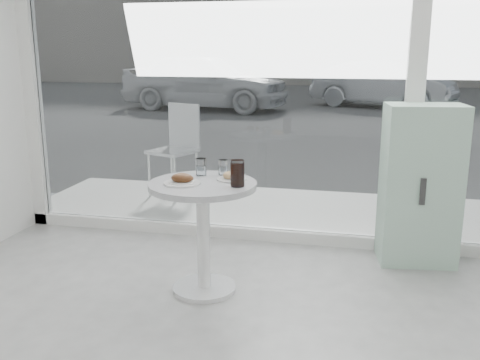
% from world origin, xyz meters
% --- Properties ---
extents(storefront, '(5.00, 0.14, 3.00)m').
position_xyz_m(storefront, '(0.07, 3.00, 1.71)').
color(storefront, white).
rests_on(storefront, ground).
extents(main_table, '(0.72, 0.72, 0.77)m').
position_xyz_m(main_table, '(-0.50, 1.90, 0.55)').
color(main_table, white).
rests_on(main_table, ground).
extents(patio_deck, '(5.60, 1.60, 0.05)m').
position_xyz_m(patio_deck, '(0.00, 3.80, 0.03)').
color(patio_deck, white).
rests_on(patio_deck, ground).
extents(street, '(40.00, 24.00, 0.00)m').
position_xyz_m(street, '(0.00, 16.00, -0.00)').
color(street, '#313131').
rests_on(street, ground).
extents(mint_cabinet, '(0.61, 0.45, 1.23)m').
position_xyz_m(mint_cabinet, '(0.97, 2.78, 0.62)').
color(mint_cabinet, '#9EC9B0').
rests_on(mint_cabinet, ground).
extents(patio_chair, '(0.56, 0.56, 1.00)m').
position_xyz_m(patio_chair, '(-1.45, 4.10, 0.62)').
color(patio_chair, white).
rests_on(patio_chair, patio_deck).
extents(car_white, '(4.81, 2.46, 1.57)m').
position_xyz_m(car_white, '(-3.77, 13.00, 0.78)').
color(car_white, silver).
rests_on(car_white, street).
extents(car_silver, '(4.25, 2.63, 1.32)m').
position_xyz_m(car_silver, '(1.07, 14.68, 0.66)').
color(car_silver, '#A5A8AD').
rests_on(car_silver, street).
extents(plate_fritter, '(0.24, 0.24, 0.07)m').
position_xyz_m(plate_fritter, '(-0.61, 1.83, 0.80)').
color(plate_fritter, silver).
rests_on(plate_fritter, main_table).
extents(plate_donut, '(0.20, 0.20, 0.05)m').
position_xyz_m(plate_donut, '(-0.33, 2.01, 0.79)').
color(plate_donut, silver).
rests_on(plate_donut, main_table).
extents(water_tumbler_a, '(0.07, 0.07, 0.12)m').
position_xyz_m(water_tumbler_a, '(-0.57, 2.09, 0.82)').
color(water_tumbler_a, white).
rests_on(water_tumbler_a, main_table).
extents(water_tumbler_b, '(0.07, 0.07, 0.11)m').
position_xyz_m(water_tumbler_b, '(-0.42, 2.14, 0.82)').
color(water_tumbler_b, white).
rests_on(water_tumbler_b, main_table).
extents(cola_glass, '(0.09, 0.09, 0.17)m').
position_xyz_m(cola_glass, '(-0.25, 1.85, 0.85)').
color(cola_glass, white).
rests_on(cola_glass, main_table).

